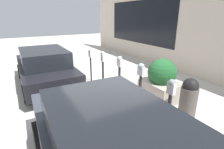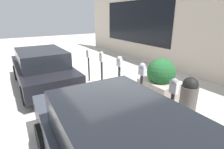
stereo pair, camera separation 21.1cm
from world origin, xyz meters
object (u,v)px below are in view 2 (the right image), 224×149
Objects in this scene: parking_meter_farthest at (88,58)px; parking_meter_second at (142,79)px; parking_meter_nearest at (172,99)px; parked_car_middle at (42,68)px; parking_meter_fourth at (102,65)px; trash_bin at (189,97)px; parked_car_front at (118,149)px; planter_box at (160,81)px; parking_meter_middle at (119,70)px.

parking_meter_second is at bearing -179.36° from parking_meter_farthest.
parking_meter_nearest is 0.33× the size of parked_car_middle.
parking_meter_fourth is (2.11, 0.00, -0.12)m from parking_meter_second.
parking_meter_nearest reaches higher than trash_bin.
parking_meter_nearest is 1.77m from parked_car_front.
trash_bin is at bearing -73.56° from parking_meter_nearest.
planter_box is at bearing -7.90° from trash_bin.
parking_meter_second is 1.39m from planter_box.
planter_box is 0.31× the size of parked_car_middle.
trash_bin is at bearing -158.95° from parking_meter_fourth.
parking_meter_nearest is at bearing -73.40° from parked_car_front.
trash_bin is (-1.74, -1.05, -0.46)m from parking_meter_middle.
parked_car_front is 5.06m from parked_car_middle.
parking_meter_second is 1.11× the size of parking_meter_farthest.
parked_car_middle is (3.61, 1.75, -0.31)m from parking_meter_second.
parking_meter_middle is at bearing -144.91° from parked_car_middle.
parked_car_middle is (3.14, 2.99, 0.13)m from planter_box.
parking_meter_farthest is at bearing 0.24° from parking_meter_nearest.
parking_meter_fourth is at bearing -130.24° from parked_car_middle.
parking_meter_nearest reaches higher than planter_box.
parking_meter_second is 1.35× the size of trash_bin.
parking_meter_second reaches higher than parking_meter_fourth.
planter_box is (-0.58, -1.21, -0.41)m from parking_meter_middle.
parking_meter_middle is at bearing -32.90° from parked_car_front.
trash_bin is (-0.69, -1.07, -0.49)m from parking_meter_second.
parking_meter_middle is at bearing -1.34° from parking_meter_second.
trash_bin is (-3.84, -1.11, -0.40)m from parking_meter_farthest.
parking_meter_second is at bearing 57.39° from trash_bin.
parking_meter_nearest is 1.19m from trash_bin.
parked_car_middle is at bearing 49.45° from parking_meter_fourth.
parking_meter_middle is (2.06, -0.04, 0.10)m from parking_meter_nearest.
parked_car_middle reaches higher than trash_bin.
parked_car_front is at bearing 154.20° from parking_meter_fourth.
trash_bin is (0.32, -1.09, -0.35)m from parking_meter_nearest.
trash_bin is at bearing -122.61° from parking_meter_second.
parking_meter_second reaches higher than parked_car_front.
planter_box is at bearing -54.95° from parked_car_front.
parking_meter_farthest is 0.31× the size of parked_car_front.
trash_bin is at bearing -146.35° from parked_car_middle.
parking_meter_middle is at bearing -1.17° from parking_meter_nearest.
trash_bin is at bearing -148.87° from parking_meter_middle.
parking_meter_second reaches higher than parked_car_middle.
parking_meter_fourth is at bearing -178.31° from parking_meter_farthest.
parked_car_middle is at bearing 75.09° from parking_meter_farthest.
parking_meter_nearest is 1.96m from planter_box.
parking_meter_fourth is 2.31m from parked_car_middle.
parking_meter_second is 2.12m from parking_meter_fourth.
parked_car_middle is at bearing 43.56° from planter_box.
parked_car_front is 3.99× the size of trash_bin.
parking_meter_second is 1.37m from trash_bin.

